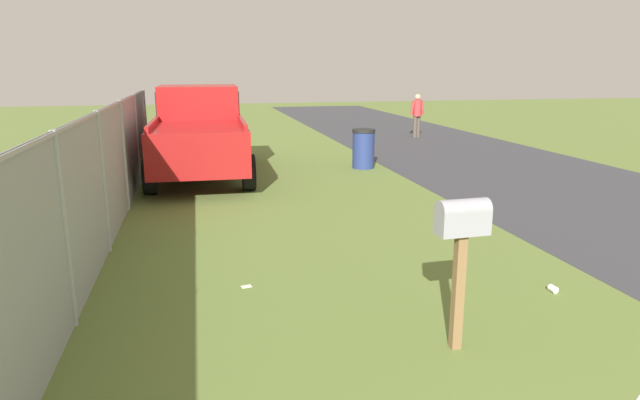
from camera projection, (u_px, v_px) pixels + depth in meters
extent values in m
cube|color=brown|center=(458.00, 292.00, 4.98)|extent=(0.09, 0.09, 1.10)
cube|color=gray|center=(462.00, 222.00, 4.82)|extent=(0.22, 0.47, 0.22)
cylinder|color=gray|center=(463.00, 210.00, 4.79)|extent=(0.22, 0.47, 0.20)
cube|color=red|center=(457.00, 212.00, 4.91)|extent=(0.02, 0.04, 0.18)
cube|color=maroon|center=(200.00, 139.00, 12.94)|extent=(5.54, 2.10, 0.90)
cube|color=maroon|center=(199.00, 101.00, 13.37)|extent=(1.91, 1.87, 0.76)
cube|color=black|center=(199.00, 101.00, 13.37)|extent=(1.85, 1.91, 0.53)
cube|color=maroon|center=(153.00, 123.00, 11.49)|extent=(2.86, 0.14, 0.12)
cube|color=maroon|center=(241.00, 121.00, 11.84)|extent=(2.86, 0.14, 0.12)
cylinder|color=black|center=(163.00, 150.00, 14.59)|extent=(0.77, 0.28, 0.76)
cylinder|color=black|center=(239.00, 148.00, 14.97)|extent=(0.77, 0.28, 0.76)
cylinder|color=black|center=(150.00, 176.00, 11.14)|extent=(0.77, 0.28, 0.76)
cylinder|color=black|center=(249.00, 172.00, 11.52)|extent=(0.77, 0.28, 0.76)
cylinder|color=navy|center=(363.00, 150.00, 14.03)|extent=(0.56, 0.56, 0.92)
cylinder|color=black|center=(364.00, 131.00, 13.91)|extent=(0.59, 0.59, 0.08)
cylinder|color=#4C4238|center=(415.00, 127.00, 20.10)|extent=(0.14, 0.14, 0.78)
cylinder|color=#4C4238|center=(418.00, 127.00, 20.15)|extent=(0.14, 0.14, 0.78)
cylinder|color=#B23333|center=(417.00, 108.00, 19.97)|extent=(0.30, 0.30, 0.58)
sphere|color=tan|center=(418.00, 97.00, 19.87)|extent=(0.21, 0.21, 0.21)
cylinder|color=#B23333|center=(413.00, 107.00, 19.88)|extent=(0.09, 0.17, 0.53)
cylinder|color=#B23333|center=(422.00, 107.00, 20.04)|extent=(0.09, 0.17, 0.53)
cylinder|color=#9EA3A8|center=(64.00, 232.00, 5.31)|extent=(0.07, 0.07, 1.97)
cylinder|color=#9EA3A8|center=(103.00, 183.00, 7.56)|extent=(0.07, 0.07, 1.97)
cylinder|color=#9EA3A8|center=(124.00, 156.00, 9.80)|extent=(0.07, 0.07, 1.97)
cylinder|color=#9EA3A8|center=(137.00, 139.00, 12.05)|extent=(0.07, 0.07, 1.97)
cylinder|color=#9EA3A8|center=(146.00, 128.00, 14.29)|extent=(0.07, 0.07, 1.97)
cube|color=#9EA3A8|center=(96.00, 113.00, 7.33)|extent=(14.20, 0.04, 0.04)
cube|color=gray|center=(103.00, 183.00, 7.56)|extent=(14.20, 0.01, 1.97)
cube|color=silver|center=(452.00, 229.00, 8.78)|extent=(0.14, 0.15, 0.01)
cube|color=silver|center=(246.00, 286.00, 6.51)|extent=(0.11, 0.14, 0.01)
cylinder|color=white|center=(553.00, 289.00, 6.35)|extent=(0.10, 0.08, 0.08)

